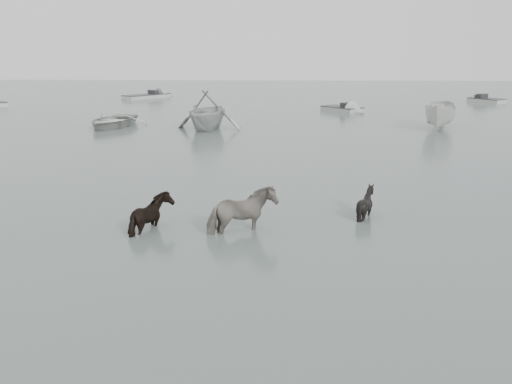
% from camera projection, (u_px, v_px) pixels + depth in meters
% --- Properties ---
extents(ground, '(140.00, 140.00, 0.00)m').
position_uv_depth(ground, '(238.00, 238.00, 15.35)').
color(ground, '#4C5B57').
rests_on(ground, ground).
extents(pony_pinto, '(2.11, 1.71, 1.63)m').
position_uv_depth(pony_pinto, '(241.00, 204.00, 15.67)').
color(pony_pinto, black).
rests_on(pony_pinto, ground).
extents(pony_dark, '(1.28, 1.46, 1.38)m').
position_uv_depth(pony_dark, '(151.00, 206.00, 15.88)').
color(pony_dark, black).
rests_on(pony_dark, ground).
extents(pony_black, '(1.43, 1.37, 1.23)m').
position_uv_depth(pony_black, '(366.00, 196.00, 17.18)').
color(pony_black, black).
rests_on(pony_black, ground).
extents(rowboat_lead, '(4.27, 5.38, 1.00)m').
position_uv_depth(rowboat_lead, '(112.00, 119.00, 36.05)').
color(rowboat_lead, '#BBBBB6').
rests_on(rowboat_lead, ground).
extents(rowboat_trail, '(5.00, 5.53, 2.54)m').
position_uv_depth(rowboat_trail, '(208.00, 109.00, 34.73)').
color(rowboat_trail, '#ACAFAC').
rests_on(rowboat_trail, ground).
extents(boat_small, '(3.39, 5.11, 1.85)m').
position_uv_depth(boat_small, '(441.00, 114.00, 35.06)').
color(boat_small, silver).
rests_on(boat_small, ground).
extents(skiff_mid, '(4.08, 4.42, 0.75)m').
position_uv_depth(skiff_mid, '(342.00, 107.00, 44.28)').
color(skiff_mid, '#999C9A').
rests_on(skiff_mid, ground).
extents(skiff_star, '(3.83, 4.34, 0.75)m').
position_uv_depth(skiff_star, '(487.00, 98.00, 51.14)').
color(skiff_star, '#A6A5A1').
rests_on(skiff_star, ground).
extents(skiff_far, '(5.50, 6.14, 0.75)m').
position_uv_depth(skiff_far, '(147.00, 94.00, 55.22)').
color(skiff_far, '#A5A7A5').
rests_on(skiff_far, ground).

